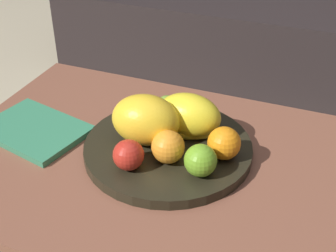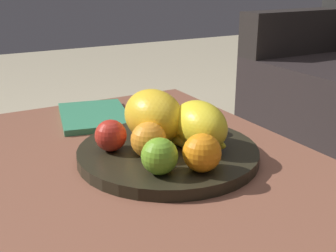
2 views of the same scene
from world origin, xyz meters
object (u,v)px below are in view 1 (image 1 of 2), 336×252
at_px(couch, 250,9).
at_px(apple_right, 201,160).
at_px(orange_left, 224,143).
at_px(apple_front, 167,107).
at_px(banana_bunch, 184,128).
at_px(melon_large_front, 146,120).
at_px(apple_left, 128,155).
at_px(melon_smaller_beside, 189,115).
at_px(fruit_bowl, 168,148).
at_px(magazine, 35,130).
at_px(orange_front, 168,147).
at_px(coffee_table, 172,177).

distance_m(couch, apple_right, 1.44).
xyz_separation_m(orange_left, apple_front, (-0.18, 0.11, -0.01)).
bearing_deg(apple_right, banana_bunch, 124.42).
distance_m(melon_large_front, apple_left, 0.11).
bearing_deg(melon_large_front, melon_smaller_beside, 40.24).
height_order(melon_smaller_beside, apple_front, melon_smaller_beside).
bearing_deg(apple_left, apple_right, 13.88).
height_order(apple_left, banana_bunch, apple_left).
xyz_separation_m(melon_smaller_beside, apple_right, (0.07, -0.14, -0.02)).
bearing_deg(banana_bunch, apple_left, -114.55).
xyz_separation_m(fruit_bowl, magazine, (-0.34, -0.05, -0.00)).
bearing_deg(apple_front, couch, 93.03).
bearing_deg(banana_bunch, orange_front, -90.44).
height_order(apple_front, apple_right, apple_right).
relative_size(coffee_table, apple_left, 15.75).
xyz_separation_m(fruit_bowl, melon_large_front, (-0.05, -0.01, 0.07)).
xyz_separation_m(orange_left, magazine, (-0.47, -0.04, -0.05)).
xyz_separation_m(coffee_table, banana_bunch, (0.00, 0.07, 0.09)).
bearing_deg(apple_front, orange_front, -67.72).
xyz_separation_m(melon_large_front, orange_left, (0.18, 0.01, -0.02)).
relative_size(melon_smaller_beside, orange_front, 2.09).
height_order(coffee_table, magazine, magazine).
bearing_deg(fruit_bowl, couch, 94.69).
relative_size(orange_left, apple_right, 1.06).
distance_m(fruit_bowl, melon_large_front, 0.09).
relative_size(melon_smaller_beside, orange_left, 2.07).
distance_m(apple_front, apple_right, 0.24).
bearing_deg(magazine, apple_left, -0.43).
relative_size(orange_front, magazine, 0.30).
height_order(couch, fruit_bowl, couch).
bearing_deg(orange_left, couch, 100.28).
bearing_deg(magazine, orange_front, 10.46).
relative_size(fruit_bowl, melon_smaller_beside, 2.54).
relative_size(melon_smaller_beside, apple_left, 2.28).
relative_size(melon_smaller_beside, banana_bunch, 0.94).
distance_m(couch, melon_large_front, 1.36).
relative_size(melon_smaller_beside, apple_front, 2.58).
relative_size(orange_left, magazine, 0.30).
bearing_deg(orange_front, apple_front, 112.28).
bearing_deg(couch, orange_front, -84.56).
xyz_separation_m(banana_bunch, magazine, (-0.37, -0.09, -0.04)).
bearing_deg(couch, melon_smaller_beside, -83.77).
distance_m(coffee_table, melon_smaller_beside, 0.15).
relative_size(coffee_table, orange_front, 14.43).
distance_m(melon_large_front, apple_right, 0.17).
xyz_separation_m(melon_smaller_beside, magazine, (-0.37, -0.11, -0.07)).
xyz_separation_m(coffee_table, fruit_bowl, (-0.02, 0.03, 0.06)).
bearing_deg(orange_left, magazine, -174.67).
distance_m(couch, orange_left, 1.37).
bearing_deg(orange_front, banana_bunch, 89.56).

